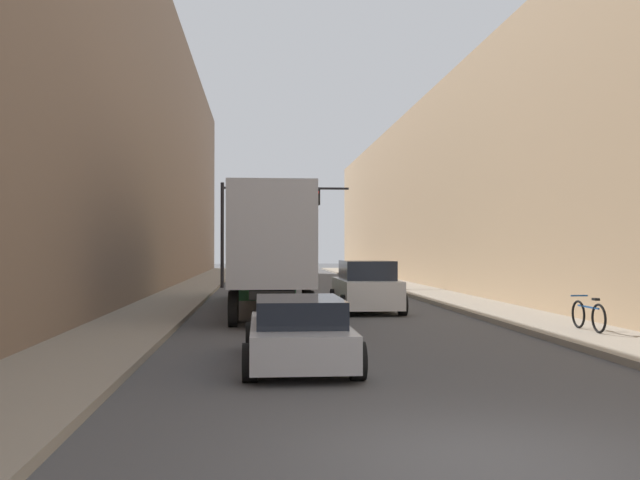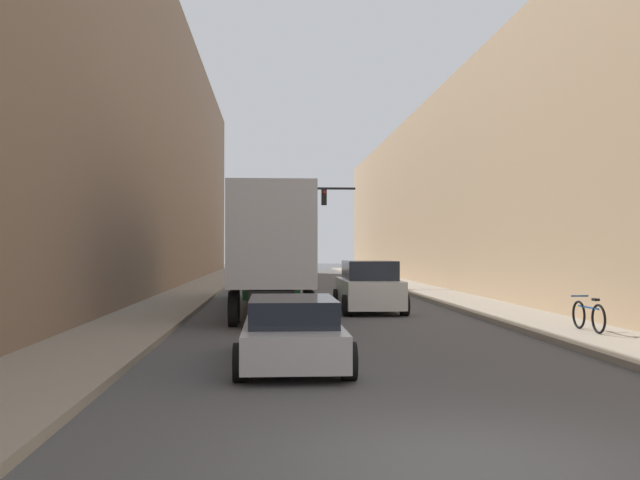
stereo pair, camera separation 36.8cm
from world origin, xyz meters
The scene contains 10 objects.
ground_plane centered at (0.00, 0.00, 0.00)m, with size 200.00×200.00×0.00m, color #4C4C4F.
sidewalk_right centered at (5.78, 30.00, 0.07)m, with size 2.53×80.00×0.15m.
sidewalk_left centered at (-5.78, 30.00, 0.07)m, with size 2.53×80.00×0.15m.
building_right centered at (10.04, 30.00, 5.45)m, with size 6.00×80.00×10.90m.
building_left centered at (-10.04, 30.00, 7.96)m, with size 6.00×80.00×15.91m.
semi_truck centered at (-1.95, 18.81, 2.31)m, with size 2.47×14.01×4.08m.
sedan_car centered at (-1.56, 6.33, 0.62)m, with size 2.04×4.68×1.27m.
suv_car centered at (1.45, 17.60, 0.84)m, with size 2.17×4.63×1.78m.
traffic_signal_gantry centered at (-2.31, 33.50, 4.31)m, with size 7.32×0.35×5.97m.
parked_bicycle centered at (5.89, 10.00, 0.53)m, with size 0.44×1.82×0.86m.
Camera 1 is at (-2.32, -7.13, 2.19)m, focal length 40.00 mm.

